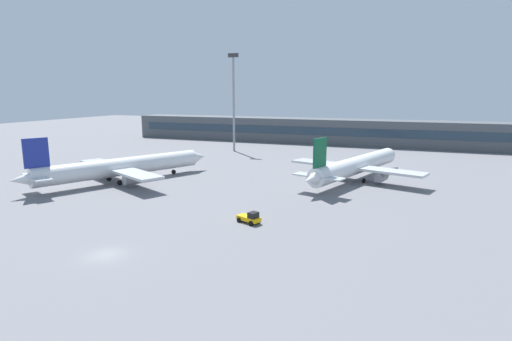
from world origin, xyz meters
The scene contains 6 objects.
ground_plane centered at (0.00, 40.00, 0.00)m, with size 400.00×400.00×0.00m, color slate.
terminal_building centered at (0.00, 113.37, 4.50)m, with size 148.20×12.13×9.00m.
airplane_near centered at (-23.84, 33.06, 3.18)m, with size 28.42×39.34×10.44m.
airplane_mid centered at (21.66, 52.72, 3.17)m, with size 29.22×40.99×10.40m.
baggage_tug_yellow centered at (11.22, 16.78, 0.80)m, with size 3.90×2.81×1.75m.
floodlight_tower_west centered at (-20.86, 83.05, 17.24)m, with size 3.20×0.80×30.30m.
Camera 1 is at (32.19, -35.23, 18.46)m, focal length 28.60 mm.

